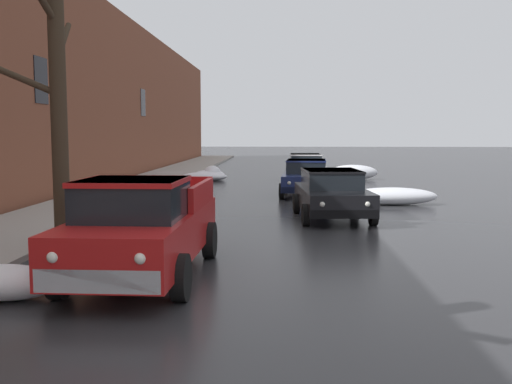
{
  "coord_description": "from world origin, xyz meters",
  "views": [
    {
      "loc": [
        0.33,
        -1.67,
        2.51
      ],
      "look_at": [
        -0.27,
        11.55,
        1.14
      ],
      "focal_mm": 40.78,
      "sensor_mm": 36.0,
      "label": 1
    }
  ],
  "objects": [
    {
      "name": "snow_bank_along_left_kerb",
      "position": [
        4.15,
        18.56,
        0.3
      ],
      "size": [
        3.1,
        1.09,
        0.6
      ],
      "color": "white",
      "rests_on": "ground"
    },
    {
      "name": "left_sidewalk_slab",
      "position": [
        -6.26,
        18.0,
        0.06
      ],
      "size": [
        3.19,
        80.0,
        0.13
      ],
      "primitive_type": "cube",
      "color": "gray",
      "rests_on": "ground"
    },
    {
      "name": "pickup_truck_red_approaching_near_lane",
      "position": [
        -2.07,
        8.12,
        0.88
      ],
      "size": [
        2.14,
        5.12,
        1.76
      ],
      "color": "red",
      "rests_on": "ground"
    },
    {
      "name": "snow_bank_along_right_kerb",
      "position": [
        -3.73,
        28.01,
        0.23
      ],
      "size": [
        2.35,
        1.29,
        0.47
      ],
      "color": "white",
      "rests_on": "ground"
    },
    {
      "name": "snow_bank_near_corner_right",
      "position": [
        4.09,
        29.24,
        0.39
      ],
      "size": [
        2.58,
        1.19,
        0.79
      ],
      "color": "white",
      "rests_on": "ground"
    },
    {
      "name": "bare_tree_second_along_sidewalk",
      "position": [
        -4.47,
        10.58,
        3.59
      ],
      "size": [
        1.96,
        2.43,
        6.98
      ],
      "color": "#382B1E",
      "rests_on": "ground"
    },
    {
      "name": "snow_bank_mid_block_left",
      "position": [
        -3.52,
        29.18,
        0.29
      ],
      "size": [
        1.63,
        1.27,
        0.74
      ],
      "color": "white",
      "rests_on": "ground"
    },
    {
      "name": "sedan_white_parked_far_down_block",
      "position": [
        1.49,
        27.67,
        0.75
      ],
      "size": [
        1.98,
        4.27,
        1.42
      ],
      "color": "silver",
      "rests_on": "ground"
    },
    {
      "name": "sedan_darkblue_parked_kerbside_mid",
      "position": [
        1.27,
        21.42,
        0.75
      ],
      "size": [
        2.15,
        4.33,
        1.42
      ],
      "color": "navy",
      "rests_on": "ground"
    },
    {
      "name": "snow_bank_near_corner_left",
      "position": [
        -3.91,
        6.69,
        0.26
      ],
      "size": [
        1.78,
        0.9,
        0.53
      ],
      "color": "white",
      "rests_on": "ground"
    },
    {
      "name": "brick_townhouse_facade",
      "position": [
        -8.36,
        18.0,
        4.37
      ],
      "size": [
        0.63,
        80.0,
        8.75
      ],
      "color": "brown",
      "rests_on": "ground"
    },
    {
      "name": "sedan_black_parked_kerbside_close",
      "position": [
        1.77,
        15.22,
        0.75
      ],
      "size": [
        2.24,
        4.27,
        1.42
      ],
      "color": "black",
      "rests_on": "ground"
    }
  ]
}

